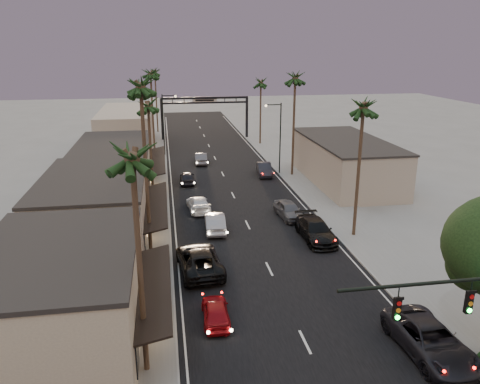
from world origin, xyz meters
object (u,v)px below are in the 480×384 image
object	(u,v)px
arch	(205,107)
oncoming_red	(216,311)
curbside_black	(316,230)
streetlight_right	(278,133)
palm_ra	(364,102)
curbside_near	(430,340)
oncoming_pickup	(199,260)
palm_lc	(148,101)
palm_rc	(261,80)
streetlight_left	(165,120)
oncoming_silver	(215,222)
palm_la	(131,149)
palm_ld	(150,71)
palm_rb	(295,75)
palm_lb	(140,81)
palm_far	(155,70)

from	to	relation	value
arch	oncoming_red	size ratio (longest dim) A/B	3.90
oncoming_red	curbside_black	distance (m)	14.57
streetlight_right	palm_ra	world-z (taller)	palm_ra
curbside_near	oncoming_pickup	bearing A→B (deg)	131.53
oncoming_red	curbside_black	size ratio (longest dim) A/B	0.66
palm_lc	curbside_near	xyz separation A→B (m)	(14.80, -28.04, -9.61)
curbside_near	curbside_black	bearing A→B (deg)	91.40
streetlight_right	curbside_near	size ratio (longest dim) A/B	1.46
palm_lc	palm_ra	distance (m)	20.99
palm_rc	streetlight_left	bearing A→B (deg)	-158.86
oncoming_pickup	oncoming_silver	size ratio (longest dim) A/B	1.31
palm_la	palm_ra	bearing A→B (deg)	41.09
palm_ld	oncoming_red	xyz separation A→B (m)	(3.95, -42.13, -11.75)
palm_la	curbside_near	size ratio (longest dim) A/B	2.14
palm_la	palm_rb	bearing A→B (deg)	63.83
palm_la	palm_lb	xyz separation A→B (m)	(-0.00, 13.00, 1.94)
arch	palm_far	distance (m)	12.96
palm_rb	curbside_near	distance (m)	37.92
palm_rb	oncoming_silver	distance (m)	23.60
palm_rb	oncoming_red	size ratio (longest dim) A/B	3.65
palm_la	oncoming_silver	xyz separation A→B (m)	(5.49, 18.13, -10.65)
palm_la	oncoming_red	bearing A→B (deg)	44.43
arch	palm_ld	xyz separation A→B (m)	(-8.60, -15.00, 6.88)
palm_lb	oncoming_silver	bearing A→B (deg)	43.04
oncoming_pickup	palm_rc	bearing A→B (deg)	-112.04
streetlight_right	palm_la	world-z (taller)	palm_la
palm_lb	palm_lc	bearing A→B (deg)	90.00
palm_rc	oncoming_red	size ratio (longest dim) A/B	3.13
palm_ra	curbside_near	distance (m)	19.37
arch	oncoming_silver	bearing A→B (deg)	-94.15
arch	curbside_near	distance (m)	62.52
arch	palm_la	bearing A→B (deg)	-98.03
palm_rc	oncoming_red	world-z (taller)	palm_rc
oncoming_pickup	oncoming_silver	xyz separation A→B (m)	(1.97, 7.58, -0.08)
curbside_black	palm_lb	bearing A→B (deg)	-173.72
arch	palm_rc	size ratio (longest dim) A/B	1.25
palm_lb	palm_lc	xyz separation A→B (m)	(0.00, 14.00, -2.92)
palm_ra	palm_lc	bearing A→B (deg)	145.10
streetlight_right	palm_lc	distance (m)	18.66
oncoming_red	curbside_black	bearing A→B (deg)	-130.39
arch	palm_lc	world-z (taller)	palm_lc
palm_lc	curbside_black	world-z (taller)	palm_lc
streetlight_right	palm_rc	xyz separation A→B (m)	(1.68, 19.00, 5.14)
palm_lb	palm_rc	size ratio (longest dim) A/B	1.25
palm_lb	palm_ra	xyz separation A→B (m)	(17.20, 2.00, -1.94)
arch	palm_ld	world-z (taller)	palm_ld
palm_ra	palm_rb	world-z (taller)	palm_rb
palm_ra	oncoming_silver	size ratio (longest dim) A/B	2.74
arch	palm_ld	distance (m)	18.61
streetlight_right	streetlight_left	world-z (taller)	same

